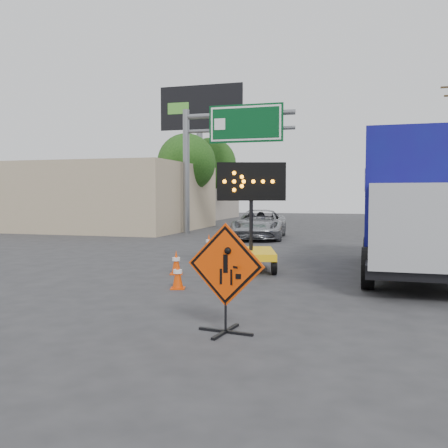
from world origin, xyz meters
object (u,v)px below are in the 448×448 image
at_px(construction_sign, 226,275).
at_px(box_truck, 412,212).
at_px(pickup_truck, 260,224).
at_px(arrow_board, 251,247).

height_order(construction_sign, box_truck, box_truck).
bearing_deg(construction_sign, pickup_truck, 109.16).
distance_m(arrow_board, box_truck, 4.48).
bearing_deg(box_truck, pickup_truck, 123.69).
relative_size(pickup_truck, box_truck, 0.64).
relative_size(arrow_board, pickup_truck, 0.60).
bearing_deg(box_truck, construction_sign, -114.47).
bearing_deg(pickup_truck, construction_sign, -85.90).
height_order(arrow_board, pickup_truck, arrow_board).
distance_m(arrow_board, pickup_truck, 10.32).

